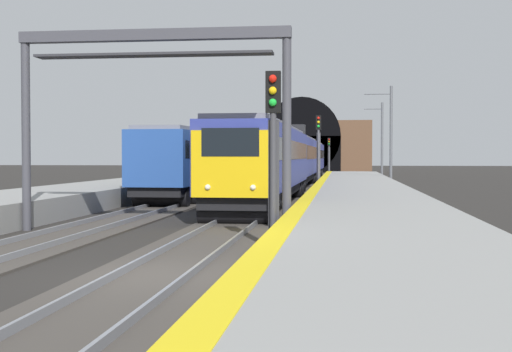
{
  "coord_description": "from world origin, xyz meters",
  "views": [
    {
      "loc": [
        -13.55,
        -3.67,
        2.45
      ],
      "look_at": [
        14.96,
        -0.14,
        1.61
      ],
      "focal_mm": 48.94,
      "sensor_mm": 36.0,
      "label": 1
    }
  ],
  "objects": [
    {
      "name": "overhead_signal_gantry",
      "position": [
        8.1,
        2.31,
        4.93
      ],
      "size": [
        0.7,
        8.81,
        6.45
      ],
      "color": "#3F3F47",
      "rests_on": "ground_plane"
    },
    {
      "name": "track_main_line",
      "position": [
        0.0,
        0.0,
        0.04
      ],
      "size": [
        160.0,
        3.0,
        0.21
      ],
      "color": "#423D38",
      "rests_on": "ground_plane"
    },
    {
      "name": "catenary_mast_far",
      "position": [
        40.82,
        -7.34,
        4.01
      ],
      "size": [
        0.22,
        2.16,
        7.79
      ],
      "color": "#595B60",
      "rests_on": "ground_plane"
    },
    {
      "name": "catenary_mast_near",
      "position": [
        52.94,
        -7.35,
        3.81
      ],
      "size": [
        0.22,
        1.79,
        7.45
      ],
      "color": "#595B60",
      "rests_on": "ground_plane"
    },
    {
      "name": "railway_signal_far",
      "position": [
        78.89,
        -1.92,
        2.93
      ],
      "size": [
        0.39,
        0.38,
        4.8
      ],
      "rotation": [
        0.0,
        0.0,
        3.14
      ],
      "color": "#4C4C54",
      "rests_on": "ground_plane"
    },
    {
      "name": "train_adjacent_platform",
      "position": [
        49.13,
        4.63,
        2.25
      ],
      "size": [
        63.86,
        3.3,
        4.75
      ],
      "rotation": [
        0.0,
        0.0,
        -0.02
      ],
      "color": "#264C99",
      "rests_on": "ground_plane"
    },
    {
      "name": "tunnel_portal",
      "position": [
        90.16,
        2.31,
        3.87
      ],
      "size": [
        2.39,
        20.58,
        11.52
      ],
      "color": "brown",
      "rests_on": "ground_plane"
    },
    {
      "name": "railway_signal_mid",
      "position": [
        37.9,
        -1.92,
        3.27
      ],
      "size": [
        0.39,
        0.38,
        5.41
      ],
      "rotation": [
        0.0,
        0.0,
        3.14
      ],
      "color": "#4C4C54",
      "rests_on": "ground_plane"
    },
    {
      "name": "platform_right_edge_strip",
      "position": [
        0.0,
        -2.4,
        0.91
      ],
      "size": [
        112.0,
        0.5,
        0.01
      ],
      "primitive_type": "cube",
      "color": "yellow",
      "rests_on": "platform_right"
    },
    {
      "name": "platform_right",
      "position": [
        0.0,
        -4.56,
        0.45
      ],
      "size": [
        112.0,
        4.82,
        0.91
      ],
      "primitive_type": "cube",
      "color": "gray",
      "rests_on": "ground_plane"
    },
    {
      "name": "ground_plane",
      "position": [
        0.0,
        0.0,
        0.0
      ],
      "size": [
        320.0,
        320.0,
        0.0
      ],
      "primitive_type": "plane",
      "color": "#282623"
    },
    {
      "name": "train_main_approaching",
      "position": [
        39.57,
        0.0,
        2.25
      ],
      "size": [
        59.75,
        3.03,
        4.81
      ],
      "rotation": [
        0.0,
        0.0,
        3.13
      ],
      "color": "navy",
      "rests_on": "ground_plane"
    },
    {
      "name": "railway_signal_near",
      "position": [
        4.1,
        -1.92,
        2.81
      ],
      "size": [
        0.39,
        0.38,
        4.59
      ],
      "rotation": [
        0.0,
        0.0,
        3.14
      ],
      "color": "#38383D",
      "rests_on": "ground_plane"
    }
  ]
}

